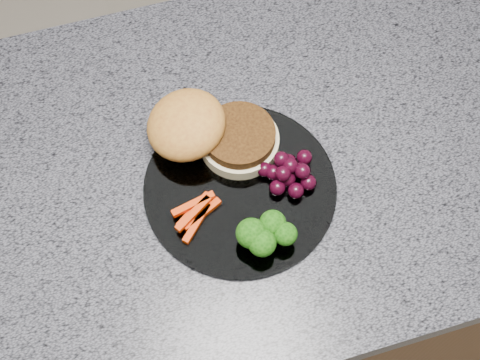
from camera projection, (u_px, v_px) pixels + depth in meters
name	position (u px, v px, depth m)	size (l,w,h in m)	color
island_cabinet	(182.00, 285.00, 1.33)	(1.20, 0.60, 0.86)	#50311B
countertop	(157.00, 186.00, 0.92)	(1.20, 0.60, 0.04)	#555660
plate	(240.00, 188.00, 0.90)	(0.26, 0.26, 0.01)	white
burger	(205.00, 132.00, 0.90)	(0.19, 0.15, 0.06)	beige
carrot_sticks	(196.00, 213.00, 0.87)	(0.07, 0.06, 0.02)	red
broccoli	(265.00, 234.00, 0.84)	(0.08, 0.06, 0.05)	#5F8F34
grape_bunch	(289.00, 172.00, 0.89)	(0.08, 0.07, 0.04)	black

